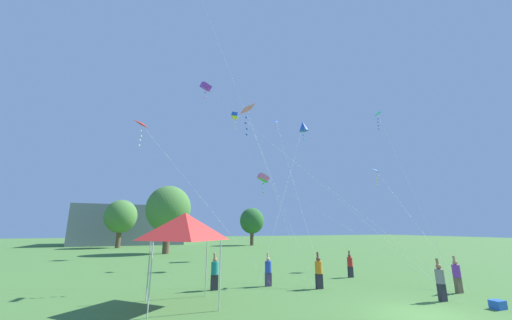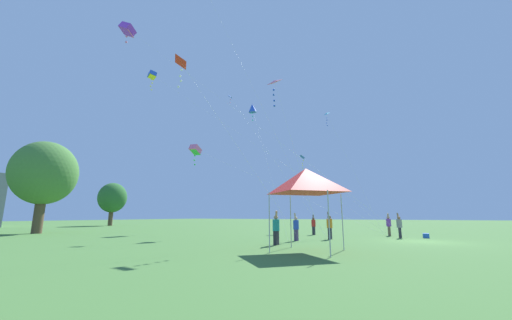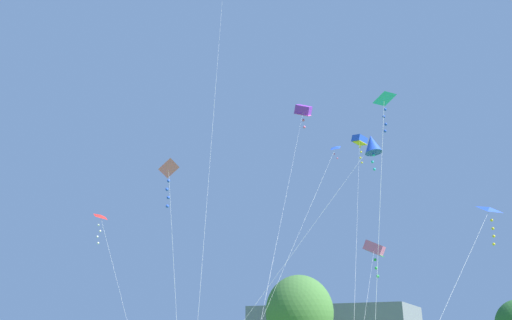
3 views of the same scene
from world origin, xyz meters
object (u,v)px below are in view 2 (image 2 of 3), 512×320
Objects in this scene: kite_red_delta_6 at (182,65)px; kite_blue_delta_7 at (303,158)px; person_orange_shirt at (330,226)px; kite_pink_box_9 at (195,150)px; person_grey_shirt at (399,226)px; kite_blue_diamond_1 at (252,108)px; kite_blue_box_3 at (152,76)px; person_teal_shirt at (276,228)px; person_blue_shirt at (296,227)px; kite_purple_box_8 at (128,30)px; cooler_box at (426,236)px; kite_pink_delta_2 at (274,84)px; person_purple_shirt at (389,225)px; person_red_shirt at (314,225)px; kite_blue_delta_5 at (232,99)px; festival_tent at (306,181)px; kite_cyan_delta_0 at (327,115)px.

kite_red_delta_6 is 20.30m from kite_blue_delta_7.
kite_pink_box_9 reaches higher than person_orange_shirt.
person_grey_shirt is at bearing -35.87° from kite_red_delta_6.
kite_blue_diamond_1 is 0.55× the size of kite_blue_box_3.
person_teal_shirt is 0.14× the size of kite_blue_diamond_1.
person_blue_shirt is 0.07× the size of kite_purple_box_8.
kite_blue_box_3 reaches higher than cooler_box.
kite_red_delta_6 is 0.55× the size of kite_pink_box_9.
kite_pink_delta_2 is at bearing 132.35° from cooler_box.
kite_blue_box_3 is 0.96× the size of kite_purple_box_8.
kite_purple_box_8 is at bearing -77.98° from person_purple_shirt.
kite_blue_diamond_1 reaches higher than kite_red_delta_6.
kite_pink_box_9 is at bearing 93.99° from cooler_box.
kite_red_delta_6 is 20.36m from kite_purple_box_8.
person_teal_shirt is 0.08× the size of kite_blue_box_3.
person_purple_shirt is 0.20× the size of kite_blue_delta_7.
person_red_shirt is at bearing 117.67° from person_teal_shirt.
kite_purple_box_8 is 1.37× the size of kite_pink_box_9.
kite_blue_delta_7 is at bearing -37.92° from kite_blue_diamond_1.
person_red_shirt is 0.07× the size of kite_blue_box_3.
festival_tent is at bearing -132.58° from kite_blue_delta_5.
person_teal_shirt is 5.88m from person_orange_shirt.
person_blue_shirt is at bearing -87.88° from kite_purple_box_8.
kite_blue_diamond_1 is at bearing -0.55° from person_red_shirt.
kite_purple_box_8 reaches higher than festival_tent.
person_blue_shirt is 3.22m from person_teal_shirt.
kite_blue_box_3 is at bearing 37.21° from person_blue_shirt.
kite_cyan_delta_0 reaches higher than kite_pink_box_9.
person_purple_shirt is 1.00× the size of person_grey_shirt.
person_grey_shirt is 0.10× the size of kite_pink_box_9.
kite_blue_box_3 is (-2.40, 25.77, 17.77)m from person_grey_shirt.
cooler_box is 7.85m from person_orange_shirt.
kite_pink_delta_2 is at bearing -128.13° from kite_blue_delta_5.
person_purple_shirt is at bearing -100.40° from kite_cyan_delta_0.
festival_tent is 0.38× the size of kite_red_delta_6.
person_teal_shirt is at bearing 136.77° from person_blue_shirt.
person_teal_shirt is 17.46m from kite_blue_delta_5.
cooler_box is at bearing -73.86° from kite_purple_box_8.
kite_pink_box_9 is (-0.60, 20.01, 8.09)m from person_grey_shirt.
person_grey_shirt is at bearing 80.04° from person_teal_shirt.
kite_blue_diamond_1 reaches higher than person_teal_shirt.
kite_purple_box_8 reaches higher than person_grey_shirt.
person_teal_shirt is 10.96m from kite_red_delta_6.
festival_tent is 2.04× the size of person_orange_shirt.
kite_purple_box_8 reaches higher than person_blue_shirt.
person_red_shirt is 0.17× the size of kite_red_delta_6.
kite_purple_box_8 is (-7.77, 26.84, 21.81)m from cooler_box.
kite_purple_box_8 is at bearing 64.90° from kite_red_delta_6.
kite_blue_box_3 reaches higher than kite_blue_diamond_1.
festival_tent is at bearing -69.38° from kite_red_delta_6.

